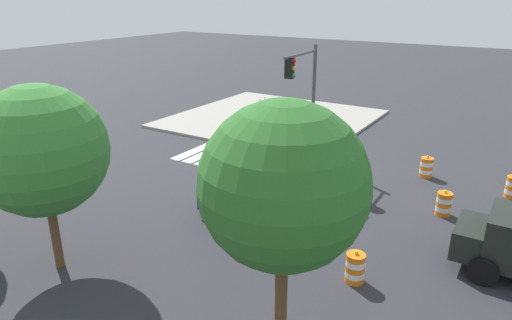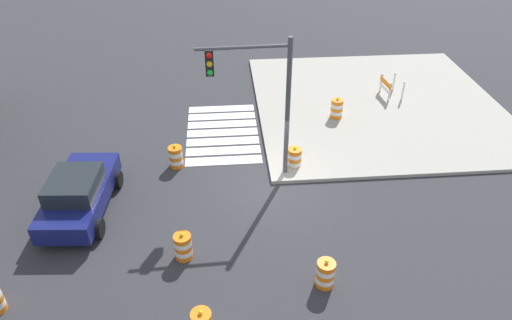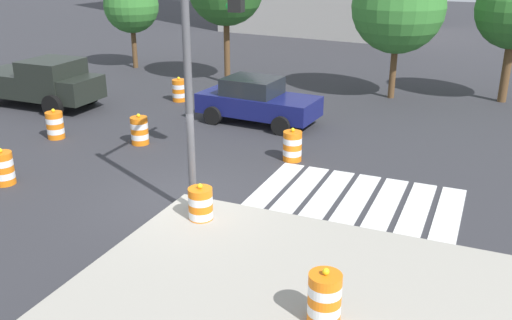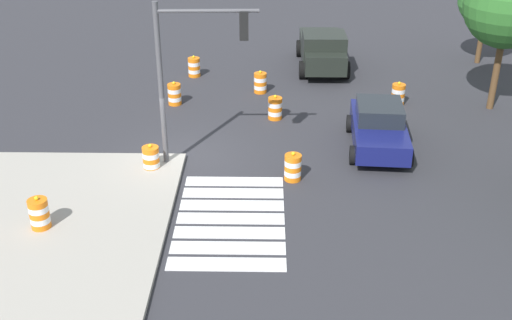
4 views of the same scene
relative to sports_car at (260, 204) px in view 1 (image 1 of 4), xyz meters
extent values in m
plane|color=#2D2D33|center=(0.96, -6.91, -0.81)|extent=(120.00, 120.00, 0.00)
cube|color=#9E998E|center=(6.96, -12.91, -0.74)|extent=(12.00, 12.00, 0.15)
cube|color=silver|center=(2.71, -5.11, -0.80)|extent=(0.60, 3.20, 0.02)
cube|color=silver|center=(3.46, -5.11, -0.80)|extent=(0.60, 3.20, 0.02)
cube|color=silver|center=(4.21, -5.11, -0.80)|extent=(0.60, 3.20, 0.02)
cube|color=silver|center=(4.96, -5.11, -0.80)|extent=(0.60, 3.20, 0.02)
cube|color=silver|center=(5.71, -5.11, -0.80)|extent=(0.60, 3.20, 0.02)
cube|color=silver|center=(6.46, -5.11, -0.80)|extent=(0.60, 3.20, 0.02)
cube|color=silver|center=(7.21, -5.11, -0.80)|extent=(0.60, 3.20, 0.02)
cube|color=navy|center=(0.06, 0.00, -0.13)|extent=(4.42, 2.14, 0.70)
cube|color=#1E2328|center=(-0.19, 0.01, 0.52)|extent=(2.01, 1.73, 0.60)
cylinder|color=black|center=(1.47, 0.85, -0.48)|extent=(0.68, 0.29, 0.66)
cylinder|color=black|center=(1.34, -1.05, -0.48)|extent=(0.68, 0.29, 0.66)
cylinder|color=black|center=(-1.22, 1.04, -0.48)|extent=(0.68, 0.29, 0.66)
cylinder|color=black|center=(-1.36, -0.85, -0.48)|extent=(0.68, 0.29, 0.66)
cube|color=black|center=(-7.01, -1.36, 0.06)|extent=(1.41, 1.91, 0.90)
cylinder|color=black|center=(-7.30, -0.34, -0.39)|extent=(0.84, 0.30, 0.84)
cylinder|color=black|center=(-7.31, -2.38, -0.39)|extent=(0.84, 0.30, 0.84)
cylinder|color=orange|center=(-4.01, -7.95, -0.72)|extent=(0.56, 0.56, 0.18)
cylinder|color=white|center=(-4.01, -7.95, -0.54)|extent=(0.56, 0.56, 0.18)
cylinder|color=orange|center=(-4.01, -7.95, -0.36)|extent=(0.56, 0.56, 0.18)
cylinder|color=white|center=(-4.01, -7.95, -0.18)|extent=(0.56, 0.56, 0.18)
cylinder|color=orange|center=(-4.01, -7.95, 0.00)|extent=(0.56, 0.56, 0.18)
sphere|color=yellow|center=(-4.01, -7.95, 0.15)|extent=(0.12, 0.12, 0.12)
cylinder|color=orange|center=(2.00, -7.94, -0.72)|extent=(0.56, 0.56, 0.18)
cylinder|color=white|center=(2.00, -7.94, -0.54)|extent=(0.56, 0.56, 0.18)
cylinder|color=orange|center=(2.00, -7.94, -0.36)|extent=(0.56, 0.56, 0.18)
cylinder|color=white|center=(2.00, -7.94, -0.18)|extent=(0.56, 0.56, 0.18)
cylinder|color=orange|center=(2.00, -7.94, 0.00)|extent=(0.56, 0.56, 0.18)
sphere|color=yellow|center=(2.00, -7.94, 0.15)|extent=(0.12, 0.12, 0.12)
cylinder|color=orange|center=(-4.14, 1.50, -0.72)|extent=(0.56, 0.56, 0.18)
cylinder|color=white|center=(-4.14, 1.50, -0.54)|extent=(0.56, 0.56, 0.18)
cylinder|color=orange|center=(-4.14, 1.50, -0.36)|extent=(0.56, 0.56, 0.18)
cylinder|color=white|center=(-4.14, 1.50, -0.18)|extent=(0.56, 0.56, 0.18)
cylinder|color=orange|center=(-4.14, 1.50, 0.00)|extent=(0.56, 0.56, 0.18)
sphere|color=yellow|center=(-4.14, 1.50, 0.15)|extent=(0.12, 0.12, 0.12)
cylinder|color=orange|center=(-2.54, -3.71, -0.72)|extent=(0.56, 0.56, 0.18)
cylinder|color=white|center=(-2.54, -3.71, -0.54)|extent=(0.56, 0.56, 0.18)
cylinder|color=orange|center=(-2.54, -3.71, -0.36)|extent=(0.56, 0.56, 0.18)
cylinder|color=white|center=(-2.54, -3.71, -0.18)|extent=(0.56, 0.56, 0.18)
cylinder|color=orange|center=(-2.54, -3.71, 0.00)|extent=(0.56, 0.56, 0.18)
sphere|color=yellow|center=(-2.54, -3.71, 0.15)|extent=(0.12, 0.12, 0.12)
cylinder|color=orange|center=(-7.53, -7.49, -0.72)|extent=(0.56, 0.56, 0.18)
cylinder|color=white|center=(-7.53, -7.49, -0.54)|extent=(0.56, 0.56, 0.18)
cylinder|color=orange|center=(-5.45, -4.34, -0.72)|extent=(0.56, 0.56, 0.18)
cylinder|color=white|center=(-5.45, -4.34, -0.54)|extent=(0.56, 0.56, 0.18)
cylinder|color=orange|center=(-5.45, -4.34, -0.36)|extent=(0.56, 0.56, 0.18)
cylinder|color=white|center=(-5.45, -4.34, -0.18)|extent=(0.56, 0.56, 0.18)
cylinder|color=orange|center=(-5.45, -4.34, 0.00)|extent=(0.56, 0.56, 0.18)
sphere|color=yellow|center=(-5.45, -4.34, 0.15)|extent=(0.12, 0.12, 0.12)
cylinder|color=orange|center=(2.51, -3.18, -0.72)|extent=(0.56, 0.56, 0.18)
cylinder|color=white|center=(2.51, -3.18, -0.54)|extent=(0.56, 0.56, 0.18)
cylinder|color=orange|center=(2.51, -3.18, -0.36)|extent=(0.56, 0.56, 0.18)
cylinder|color=white|center=(2.51, -3.18, -0.18)|extent=(0.56, 0.56, 0.18)
cylinder|color=orange|center=(2.51, -3.18, 0.00)|extent=(0.56, 0.56, 0.18)
sphere|color=yellow|center=(2.51, -3.18, 0.15)|extent=(0.12, 0.12, 0.12)
cylinder|color=orange|center=(5.72, -10.50, -0.57)|extent=(0.56, 0.56, 0.18)
cylinder|color=white|center=(5.72, -10.50, -0.39)|extent=(0.56, 0.56, 0.18)
cylinder|color=orange|center=(5.72, -10.50, -0.21)|extent=(0.56, 0.56, 0.18)
cylinder|color=white|center=(5.72, -10.50, -0.03)|extent=(0.56, 0.56, 0.18)
cylinder|color=orange|center=(5.72, -10.50, 0.15)|extent=(0.56, 0.56, 0.18)
sphere|color=yellow|center=(5.72, -10.50, 0.30)|extent=(0.12, 0.12, 0.12)
cube|color=silver|center=(7.10, -13.49, -0.16)|extent=(0.08, 0.08, 1.00)
cube|color=silver|center=(7.16, -14.19, -0.16)|extent=(0.08, 0.08, 1.00)
cube|color=silver|center=(8.20, -13.39, -0.16)|extent=(0.08, 0.08, 1.00)
cube|color=silver|center=(8.26, -14.09, -0.16)|extent=(0.08, 0.08, 1.00)
cube|color=orange|center=(7.65, -13.42, 0.09)|extent=(1.30, 0.15, 0.28)
cube|color=white|center=(7.65, -13.42, -0.21)|extent=(1.30, 0.15, 0.20)
cylinder|color=#4C4C51|center=(1.56, -7.51, 2.09)|extent=(0.18, 0.18, 5.50)
cylinder|color=#4C4C51|center=(1.51, -5.91, 4.54)|extent=(0.22, 3.20, 0.12)
cube|color=black|center=(1.48, -4.79, 4.09)|extent=(0.37, 0.29, 0.90)
sphere|color=red|center=(1.29, -4.79, 4.39)|extent=(0.20, 0.20, 0.20)
sphere|color=#F2A514|center=(1.29, -4.79, 4.09)|extent=(0.20, 0.20, 0.20)
sphere|color=green|center=(1.29, -4.79, 3.79)|extent=(0.20, 0.20, 0.20)
cylinder|color=brown|center=(3.80, 5.54, 0.41)|extent=(0.27, 0.27, 2.44)
sphere|color=#387F33|center=(3.80, 5.54, 2.94)|extent=(3.75, 3.75, 3.75)
cylinder|color=brown|center=(-3.79, 5.30, 0.76)|extent=(0.27, 0.27, 3.14)
sphere|color=#2D6B28|center=(-3.79, 5.30, 3.53)|extent=(3.44, 3.44, 3.44)
camera|label=1|loc=(-7.70, 12.56, 7.08)|focal=32.00mm
camera|label=2|loc=(-13.08, -5.14, 10.18)|focal=32.47mm
camera|label=3|loc=(7.80, -18.19, 5.22)|focal=39.67mm
camera|label=4|loc=(20.69, -4.09, 9.27)|focal=43.94mm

